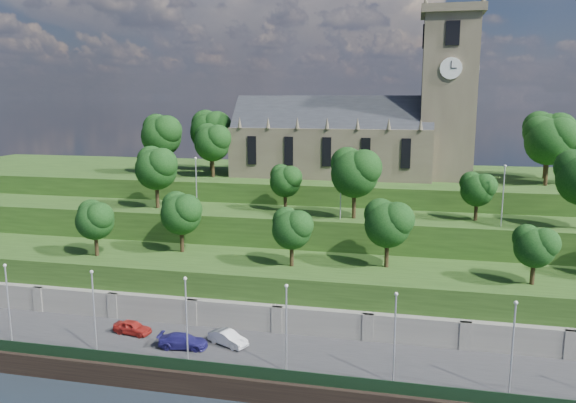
% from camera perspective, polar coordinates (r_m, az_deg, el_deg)
% --- Properties ---
extents(promenade, '(160.00, 12.00, 2.00)m').
position_cam_1_polar(promenade, '(58.99, 2.59, -16.43)').
color(promenade, '#2D2D30').
rests_on(promenade, ground).
extents(quay_wall, '(160.00, 0.50, 2.20)m').
position_cam_1_polar(quay_wall, '(53.70, 1.41, -19.20)').
color(quay_wall, black).
rests_on(quay_wall, ground).
extents(fence, '(160.00, 0.10, 1.20)m').
position_cam_1_polar(fence, '(53.54, 1.56, -17.47)').
color(fence, black).
rests_on(fence, promenade).
extents(retaining_wall, '(160.00, 2.10, 5.00)m').
position_cam_1_polar(retaining_wall, '(63.70, 3.55, -12.84)').
color(retaining_wall, slate).
rests_on(retaining_wall, ground).
extents(embankment_lower, '(160.00, 12.00, 8.00)m').
position_cam_1_polar(embankment_lower, '(68.69, 4.36, -9.73)').
color(embankment_lower, '#234316').
rests_on(embankment_lower, ground).
extents(embankment_upper, '(160.00, 10.00, 12.00)m').
position_cam_1_polar(embankment_upper, '(78.44, 5.53, -5.63)').
color(embankment_upper, '#234316').
rests_on(embankment_upper, ground).
extents(hilltop, '(160.00, 32.00, 15.00)m').
position_cam_1_polar(hilltop, '(98.37, 7.04, -1.45)').
color(hilltop, '#234316').
rests_on(hilltop, ground).
extents(church, '(38.60, 12.35, 27.60)m').
position_cam_1_polar(church, '(92.35, 7.50, 7.18)').
color(church, brown).
rests_on(church, hilltop).
extents(trees_lower, '(66.62, 9.01, 8.09)m').
position_cam_1_polar(trees_lower, '(66.53, 3.38, -2.30)').
color(trees_lower, black).
rests_on(trees_lower, embankment_lower).
extents(trees_upper, '(62.94, 8.40, 9.60)m').
position_cam_1_polar(trees_upper, '(74.40, 8.24, 2.88)').
color(trees_upper, black).
rests_on(trees_upper, embankment_upper).
extents(trees_hilltop, '(71.41, 16.48, 10.67)m').
position_cam_1_polar(trees_hilltop, '(91.23, 8.11, 6.70)').
color(trees_hilltop, black).
rests_on(trees_hilltop, hilltop).
extents(lamp_posts_promenade, '(60.36, 0.36, 8.74)m').
position_cam_1_polar(lamp_posts_promenade, '(53.71, -0.17, -12.18)').
color(lamp_posts_promenade, '#B2B2B7').
rests_on(lamp_posts_promenade, promenade).
extents(lamp_posts_upper, '(40.36, 0.36, 7.73)m').
position_cam_1_polar(lamp_posts_upper, '(73.27, 5.38, 1.62)').
color(lamp_posts_upper, '#B2B2B7').
rests_on(lamp_posts_upper, embankment_upper).
extents(car_left, '(4.57, 2.39, 1.48)m').
position_cam_1_polar(car_left, '(65.78, -15.52, -12.21)').
color(car_left, '#A1201A').
rests_on(car_left, promenade).
extents(car_middle, '(4.82, 3.35, 1.51)m').
position_cam_1_polar(car_middle, '(61.19, -6.12, -13.63)').
color(car_middle, silver).
rests_on(car_middle, promenade).
extents(car_right, '(5.33, 2.58, 1.49)m').
position_cam_1_polar(car_right, '(61.21, -10.61, -13.76)').
color(car_right, navy).
rests_on(car_right, promenade).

